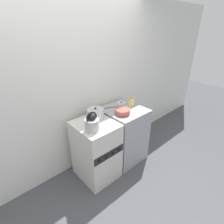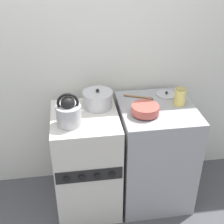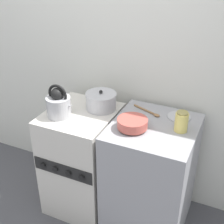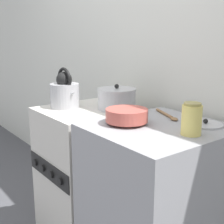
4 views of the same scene
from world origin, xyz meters
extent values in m
cube|color=silver|center=(0.00, 0.72, 1.25)|extent=(7.00, 0.06, 2.50)
cube|color=beige|center=(0.00, 0.30, 0.45)|extent=(0.52, 0.59, 0.91)
cube|color=black|center=(0.00, 0.00, 0.56)|extent=(0.50, 0.01, 0.11)
cylinder|color=black|center=(-0.17, -0.01, 0.56)|extent=(0.04, 0.02, 0.04)
cylinder|color=black|center=(-0.06, -0.01, 0.56)|extent=(0.04, 0.02, 0.04)
cylinder|color=black|center=(0.06, -0.01, 0.56)|extent=(0.04, 0.02, 0.04)
cylinder|color=black|center=(0.17, -0.01, 0.56)|extent=(0.04, 0.02, 0.04)
cube|color=#99999E|center=(0.59, 0.32, 0.46)|extent=(0.60, 0.65, 0.92)
cylinder|color=#B2B2B7|center=(-0.12, 0.19, 0.99)|extent=(0.18, 0.18, 0.15)
sphere|color=black|center=(-0.12, 0.19, 1.09)|extent=(0.10, 0.10, 0.10)
torus|color=black|center=(-0.12, 0.19, 1.09)|extent=(0.16, 0.02, 0.16)
cone|color=#B2B2B7|center=(-0.03, 0.19, 1.01)|extent=(0.09, 0.04, 0.07)
cylinder|color=#B2B2B7|center=(0.12, 0.43, 0.97)|extent=(0.24, 0.24, 0.12)
cylinder|color=#B2B2B7|center=(0.12, 0.43, 1.03)|extent=(0.24, 0.24, 0.01)
sphere|color=black|center=(0.12, 0.43, 1.05)|extent=(0.03, 0.03, 0.03)
cylinder|color=#B75147|center=(0.46, 0.22, 0.93)|extent=(0.10, 0.10, 0.01)
cylinder|color=#B75147|center=(0.46, 0.22, 0.97)|extent=(0.21, 0.21, 0.06)
cylinder|color=#E0CC66|center=(0.77, 0.34, 0.99)|extent=(0.09, 0.09, 0.13)
cylinder|color=#998C4C|center=(0.77, 0.34, 1.06)|extent=(0.08, 0.08, 0.01)
cylinder|color=#B2B2B7|center=(0.72, 0.52, 0.93)|extent=(0.17, 0.17, 0.01)
sphere|color=black|center=(0.72, 0.52, 0.95)|extent=(0.02, 0.02, 0.02)
cylinder|color=olive|center=(0.44, 0.51, 0.93)|extent=(0.19, 0.09, 0.02)
ellipsoid|color=olive|center=(0.56, 0.46, 0.93)|extent=(0.07, 0.05, 0.02)
camera|label=1|loc=(-1.18, -1.37, 2.11)|focal=28.00mm
camera|label=2|loc=(-0.09, -1.77, 2.15)|focal=50.00mm
camera|label=3|loc=(1.10, -1.52, 2.08)|focal=50.00mm
camera|label=4|loc=(1.63, -0.75, 1.35)|focal=50.00mm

